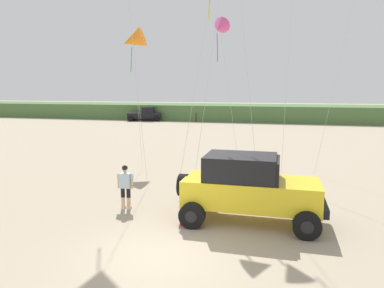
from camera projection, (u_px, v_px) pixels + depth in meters
The scene contains 9 objects.
ground_plane at pixel (162, 254), 9.51m from camera, with size 220.00×220.00×0.00m, color tan.
dune_ridge at pixel (224, 112), 52.07m from camera, with size 90.00×9.26×2.18m, color #4C703D.
jeep at pixel (249, 187), 11.73m from camera, with size 4.85×2.38×2.26m.
person_watching at pixel (125, 185), 12.97m from camera, with size 0.62×0.33×1.67m.
cooler_box at pixel (190, 220), 11.51m from camera, with size 0.56×0.36×0.38m, color #B21E23.
distant_pickup at pixel (146, 114), 49.69m from camera, with size 4.90×3.27×1.98m.
distant_sedan at pixel (186, 116), 50.21m from camera, with size 4.20×1.70×1.20m, color black.
kite_orange_streamer at pixel (220, 28), 23.87m from camera, with size 2.88×5.89×9.36m.
kite_pink_ribbon at pixel (133, 40), 21.06m from camera, with size 2.20×3.02×8.14m.
Camera 1 is at (3.00, -8.47, 4.40)m, focal length 33.11 mm.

